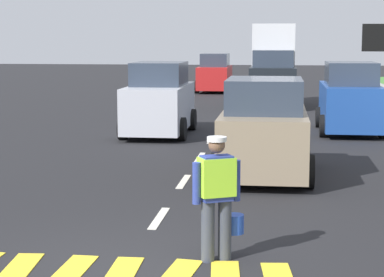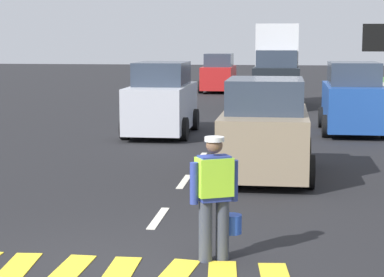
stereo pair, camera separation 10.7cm
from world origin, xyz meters
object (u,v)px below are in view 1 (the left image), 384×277
object	(u,v)px
car_oncoming_third	(215,74)
car_outgoing_ahead	(264,131)
delivery_truck	(273,69)
car_parked_far	(350,100)
road_worker	(218,192)
car_oncoming_lead	(159,101)

from	to	relation	value
car_oncoming_third	car_outgoing_ahead	world-z (taller)	car_outgoing_ahead
delivery_truck	car_parked_far	xyz separation A→B (m)	(2.47, -8.39, -0.59)
delivery_truck	car_parked_far	bearing A→B (deg)	-73.61
road_worker	car_oncoming_lead	world-z (taller)	car_oncoming_lead
road_worker	car_outgoing_ahead	world-z (taller)	car_outgoing_ahead
road_worker	delivery_truck	xyz separation A→B (m)	(0.51, 21.68, 0.68)
car_parked_far	car_oncoming_lead	bearing A→B (deg)	-168.52
car_parked_far	car_oncoming_lead	distance (m)	5.95
car_parked_far	road_worker	bearing A→B (deg)	-102.63
road_worker	delivery_truck	world-z (taller)	delivery_truck
road_worker	car_parked_far	xyz separation A→B (m)	(2.98, 13.29, 0.09)
delivery_truck	car_oncoming_third	xyz separation A→B (m)	(-3.26, 7.95, -0.64)
road_worker	car_oncoming_third	distance (m)	29.77
road_worker	car_parked_far	world-z (taller)	car_parked_far
road_worker	car_outgoing_ahead	bearing A→B (deg)	85.40
car_oncoming_third	car_parked_far	bearing A→B (deg)	-70.69
road_worker	delivery_truck	size ratio (longest dim) A/B	0.36
delivery_truck	car_oncoming_lead	world-z (taller)	delivery_truck
road_worker	car_parked_far	distance (m)	13.62
road_worker	car_outgoing_ahead	size ratio (longest dim) A/B	0.44
car_oncoming_third	car_oncoming_lead	world-z (taller)	car_oncoming_lead
car_oncoming_lead	road_worker	bearing A→B (deg)	-76.73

